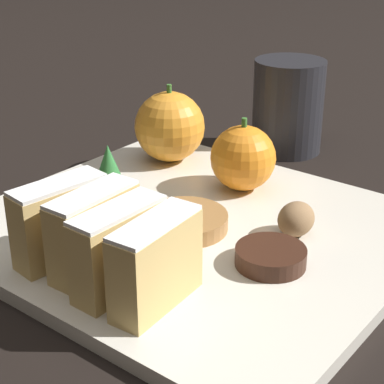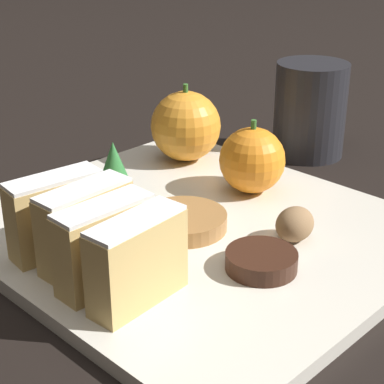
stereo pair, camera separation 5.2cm
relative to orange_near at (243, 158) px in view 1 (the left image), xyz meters
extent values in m
plane|color=black|center=(-0.09, -0.01, -0.04)|extent=(6.00, 6.00, 0.00)
cube|color=silver|center=(-0.09, -0.01, -0.04)|extent=(0.32, 0.35, 0.01)
cube|color=tan|center=(-0.19, -0.06, 0.00)|extent=(0.07, 0.03, 0.06)
cube|color=white|center=(-0.19, -0.06, 0.03)|extent=(0.07, 0.03, 0.00)
cube|color=tan|center=(-0.20, -0.03, 0.00)|extent=(0.07, 0.03, 0.06)
cube|color=white|center=(-0.20, -0.03, 0.03)|extent=(0.07, 0.03, 0.00)
cube|color=tan|center=(-0.19, 0.00, 0.00)|extent=(0.07, 0.03, 0.06)
cube|color=white|center=(-0.19, 0.00, 0.03)|extent=(0.07, 0.03, 0.00)
cube|color=tan|center=(-0.19, 0.03, 0.00)|extent=(0.08, 0.03, 0.06)
cube|color=white|center=(-0.19, 0.03, 0.03)|extent=(0.07, 0.03, 0.00)
sphere|color=orange|center=(0.00, 0.00, 0.00)|extent=(0.06, 0.06, 0.06)
cylinder|color=#38702D|center=(0.00, 0.00, 0.03)|extent=(0.01, 0.01, 0.01)
sphere|color=orange|center=(0.01, 0.10, 0.01)|extent=(0.07, 0.07, 0.07)
cylinder|color=#38702D|center=(0.01, 0.10, 0.04)|extent=(0.01, 0.01, 0.01)
ellipsoid|color=#8E6B47|center=(-0.05, -0.09, -0.02)|extent=(0.03, 0.03, 0.03)
cylinder|color=#381E14|center=(-0.10, -0.10, -0.02)|extent=(0.05, 0.05, 0.01)
cylinder|color=#A3703D|center=(-0.10, -0.01, -0.02)|extent=(0.07, 0.07, 0.01)
cone|color=#2D7538|center=(-0.11, 0.06, 0.00)|extent=(0.04, 0.04, 0.06)
cylinder|color=#232328|center=(0.14, 0.04, 0.01)|extent=(0.08, 0.08, 0.10)
torus|color=#232328|center=(0.19, 0.04, 0.01)|extent=(0.06, 0.01, 0.06)
camera|label=1|loc=(-0.46, -0.31, 0.22)|focal=60.00mm
camera|label=2|loc=(-0.43, -0.34, 0.22)|focal=60.00mm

